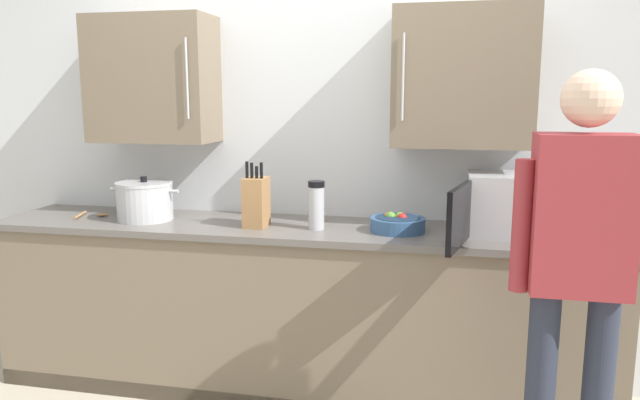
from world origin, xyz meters
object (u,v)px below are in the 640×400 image
(stock_pot, at_px, (145,201))
(thermos_flask, at_px, (316,205))
(person_figure, at_px, (577,260))
(fruit_bowl, at_px, (397,223))
(wooden_spoon, at_px, (93,215))
(microwave_oven, at_px, (519,205))
(knife_block, at_px, (256,202))

(stock_pot, relative_size, thermos_flask, 1.61)
(person_figure, bearing_deg, stock_pot, 160.67)
(stock_pot, distance_m, fruit_bowl, 1.38)
(thermos_flask, relative_size, wooden_spoon, 1.33)
(wooden_spoon, bearing_deg, stock_pot, -4.08)
(thermos_flask, height_order, fruit_bowl, thermos_flask)
(microwave_oven, xyz_separation_m, stock_pot, (-1.96, -0.05, -0.04))
(stock_pot, relative_size, knife_block, 1.17)
(microwave_oven, relative_size, stock_pot, 1.86)
(knife_block, relative_size, fruit_bowl, 1.24)
(knife_block, xyz_separation_m, wooden_spoon, (-0.99, 0.06, -0.12))
(microwave_oven, distance_m, wooden_spoon, 2.31)
(thermos_flask, xyz_separation_m, person_figure, (1.11, -0.69, -0.04))
(wooden_spoon, bearing_deg, thermos_flask, -2.58)
(microwave_oven, xyz_separation_m, thermos_flask, (-0.99, -0.09, -0.02))
(thermos_flask, bearing_deg, microwave_oven, 5.04)
(microwave_oven, bearing_deg, knife_block, -176.20)
(wooden_spoon, xyz_separation_m, person_figure, (2.42, -0.75, 0.08))
(stock_pot, bearing_deg, knife_block, -3.03)
(stock_pot, distance_m, thermos_flask, 0.97)
(thermos_flask, bearing_deg, stock_pot, 177.95)
(fruit_bowl, bearing_deg, wooden_spoon, 179.30)
(stock_pot, height_order, person_figure, person_figure)
(thermos_flask, bearing_deg, knife_block, 179.95)
(knife_block, height_order, fruit_bowl, knife_block)
(knife_block, height_order, person_figure, person_figure)
(microwave_oven, bearing_deg, thermos_flask, -174.96)
(stock_pot, height_order, thermos_flask, thermos_flask)
(thermos_flask, distance_m, person_figure, 1.31)
(fruit_bowl, bearing_deg, stock_pot, -179.86)
(stock_pot, distance_m, wooden_spoon, 0.35)
(wooden_spoon, relative_size, fruit_bowl, 0.68)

